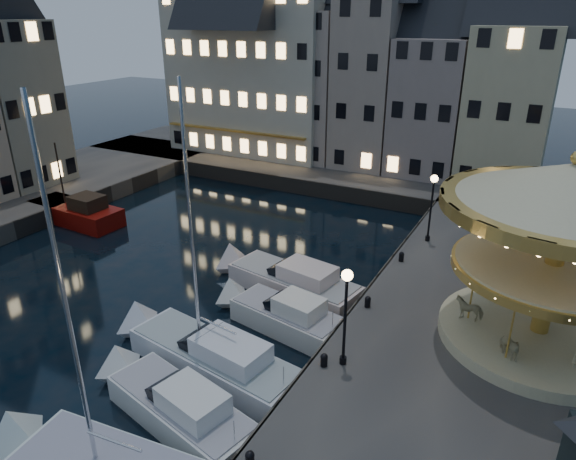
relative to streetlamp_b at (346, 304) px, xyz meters
The scene contains 25 objects.
ground 8.31m from the streetlamp_b, behind, with size 160.00×160.00×0.00m, color black.
quay_east 9.09m from the streetlamp_b, 36.33° to the left, with size 16.00×56.00×1.30m, color #474442.
quay_north 31.17m from the streetlamp_b, 119.38° to the left, with size 44.00×12.00×1.30m, color #474442.
quaywall_e 6.15m from the streetlamp_b, 103.50° to the left, with size 0.15×44.00×1.30m, color #47423A.
quaywall_n 25.03m from the streetlamp_b, 122.15° to the left, with size 48.00×0.15×1.30m, color #47423A.
streetlamp_b is the anchor object (origin of this frame).
streetlamp_c 13.50m from the streetlamp_b, 90.00° to the left, with size 0.44×0.44×4.17m.
bollard_a 6.50m from the streetlamp_b, 95.71° to the right, with size 0.30×0.30×0.57m.
bollard_b 2.54m from the streetlamp_b, 140.19° to the right, with size 0.30×0.30×0.57m.
bollard_c 5.14m from the streetlamp_b, 97.59° to the left, with size 0.30×0.30×0.57m.
bollard_d 10.30m from the streetlamp_b, 93.43° to the left, with size 0.30×0.30×0.57m.
townhouse_na 39.60m from the streetlamp_b, 132.64° to the left, with size 5.50×8.00×12.80m.
townhouse_nb 36.20m from the streetlamp_b, 126.23° to the left, with size 6.16×8.00×13.80m.
townhouse_nc 33.09m from the streetlamp_b, 117.66° to the left, with size 6.82×8.00×14.80m.
townhouse_nd 30.95m from the streetlamp_b, 108.05° to the left, with size 5.50×8.00×15.80m.
townhouse_ne 29.51m from the streetlamp_b, 97.85° to the left, with size 6.16×8.00×12.80m.
townhouse_nf 29.38m from the streetlamp_b, 85.96° to the left, with size 6.82×8.00×13.80m.
townhouse_wc 34.94m from the streetlamp_b, 163.32° to the left, with size 8.80×5.50×14.20m.
hotel_corner 36.38m from the streetlamp_b, 126.17° to the left, with size 17.60×9.00×16.80m.
motorboat_b 7.46m from the streetlamp_b, 137.62° to the right, with size 7.55×3.68×2.15m.
motorboat_c 6.67m from the streetlamp_b, 165.59° to the right, with size 9.29×3.68×12.28m.
motorboat_d 6.23m from the streetlamp_b, 146.84° to the left, with size 6.78×3.22×2.15m.
motorboat_e 8.96m from the streetlamp_b, 133.24° to the left, with size 8.59×3.81×2.15m.
red_fishing_boat 25.46m from the streetlamp_b, 162.09° to the left, with size 7.63×2.95×5.95m.
carousel 9.01m from the streetlamp_b, 38.62° to the left, with size 9.39×9.39×8.22m.
Camera 1 is at (13.13, -14.77, 14.16)m, focal length 32.00 mm.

